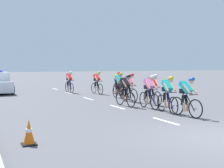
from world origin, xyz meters
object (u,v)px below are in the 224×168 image
(cyclist_lead, at_px, (187,96))
(cyclist_tenth, at_px, (69,82))
(cyclist_fifth, at_px, (125,90))
(cyclist_sixth, at_px, (129,87))
(cyclist_fourth, at_px, (153,89))
(cyclist_second, at_px, (168,94))
(cyclist_seventh, at_px, (119,85))
(cyclist_third, at_px, (149,91))
(traffic_cone_near, at_px, (29,133))
(cyclist_ninth, at_px, (97,82))
(cyclist_eighth, at_px, (118,83))

(cyclist_lead, bearing_deg, cyclist_tenth, 95.75)
(cyclist_fifth, relative_size, cyclist_sixth, 1.00)
(cyclist_lead, xyz_separation_m, cyclist_fourth, (0.64, 3.49, 0.00))
(cyclist_second, xyz_separation_m, cyclist_seventh, (0.59, 5.90, 0.00))
(cyclist_fifth, distance_m, cyclist_sixth, 1.90)
(cyclist_second, bearing_deg, cyclist_third, 91.43)
(cyclist_seventh, bearing_deg, cyclist_third, -97.84)
(cyclist_sixth, relative_size, traffic_cone_near, 2.69)
(cyclist_lead, distance_m, cyclist_fifth, 3.75)
(cyclist_fourth, bearing_deg, cyclist_second, -107.59)
(cyclist_fifth, distance_m, traffic_cone_near, 7.77)
(cyclist_fourth, bearing_deg, cyclist_third, -128.36)
(cyclist_fifth, bearing_deg, cyclist_lead, -78.07)
(cyclist_second, bearing_deg, cyclist_seventh, 84.34)
(cyclist_fourth, height_order, traffic_cone_near, cyclist_fourth)
(cyclist_lead, relative_size, cyclist_fifth, 1.00)
(cyclist_tenth, bearing_deg, cyclist_fourth, -77.52)
(cyclist_lead, bearing_deg, cyclist_ninth, 88.37)
(cyclist_lead, height_order, cyclist_sixth, same)
(cyclist_ninth, relative_size, traffic_cone_near, 2.69)
(cyclist_sixth, height_order, cyclist_tenth, same)
(cyclist_third, xyz_separation_m, cyclist_sixth, (0.42, 2.78, 0.00))
(cyclist_fourth, xyz_separation_m, cyclist_tenth, (-1.82, 8.20, 0.00))
(cyclist_second, bearing_deg, cyclist_ninth, 87.37)
(cyclist_fifth, height_order, cyclist_seventh, same)
(cyclist_third, distance_m, cyclist_fifth, 1.33)
(cyclist_fourth, height_order, cyclist_sixth, same)
(cyclist_fourth, height_order, cyclist_seventh, same)
(cyclist_fourth, xyz_separation_m, cyclist_eighth, (0.65, 5.43, 0.00))
(cyclist_sixth, relative_size, cyclist_tenth, 1.00)
(cyclist_seventh, xyz_separation_m, cyclist_eighth, (0.83, 1.94, 0.00))
(cyclist_third, distance_m, traffic_cone_near, 7.47)
(cyclist_tenth, bearing_deg, cyclist_lead, -84.25)
(traffic_cone_near, bearing_deg, cyclist_lead, 16.47)
(cyclist_eighth, bearing_deg, cyclist_lead, -98.22)
(cyclist_tenth, bearing_deg, cyclist_second, -84.34)
(cyclist_second, xyz_separation_m, cyclist_eighth, (1.42, 7.84, 0.00))
(cyclist_fifth, bearing_deg, cyclist_third, -62.59)
(cyclist_tenth, bearing_deg, cyclist_sixth, -77.40)
(cyclist_lead, height_order, cyclist_eighth, same)
(cyclist_fifth, xyz_separation_m, cyclist_ninth, (1.06, 6.40, 0.00))
(cyclist_eighth, xyz_separation_m, cyclist_tenth, (-2.47, 2.77, 0.00))
(cyclist_fifth, height_order, traffic_cone_near, cyclist_fifth)
(cyclist_lead, xyz_separation_m, cyclist_ninth, (0.29, 10.06, 0.00))
(cyclist_seventh, relative_size, cyclist_eighth, 1.00)
(cyclist_second, xyz_separation_m, cyclist_sixth, (0.39, 4.18, 0.00))
(cyclist_second, height_order, traffic_cone_near, cyclist_second)
(cyclist_tenth, bearing_deg, cyclist_ninth, -48.15)
(cyclist_second, bearing_deg, traffic_cone_near, -154.39)
(cyclist_fourth, bearing_deg, cyclist_seventh, 92.92)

